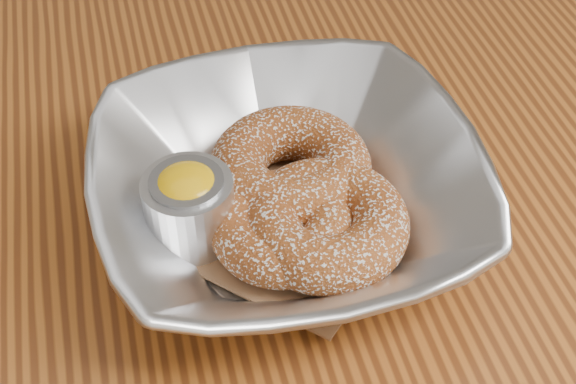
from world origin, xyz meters
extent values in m
cube|color=brown|center=(0.00, 0.00, 0.73)|extent=(1.20, 0.80, 0.04)
cube|color=#5F2F12|center=(0.54, 0.34, 0.35)|extent=(0.06, 0.06, 0.71)
imported|color=silver|center=(0.00, -0.06, 0.78)|extent=(0.25, 0.25, 0.06)
cube|color=brown|center=(0.00, -0.06, 0.76)|extent=(0.21, 0.21, 0.00)
torus|color=brown|center=(0.01, -0.03, 0.78)|extent=(0.14, 0.14, 0.04)
torus|color=brown|center=(-0.01, -0.08, 0.78)|extent=(0.12, 0.12, 0.03)
torus|color=brown|center=(0.02, -0.09, 0.78)|extent=(0.14, 0.14, 0.04)
cylinder|color=silver|center=(-0.06, -0.06, 0.78)|extent=(0.06, 0.06, 0.05)
cylinder|color=gray|center=(-0.06, -0.06, 0.79)|extent=(0.05, 0.05, 0.04)
ellipsoid|color=#FFB907|center=(-0.06, -0.06, 0.80)|extent=(0.04, 0.04, 0.03)
camera|label=1|loc=(-0.08, -0.41, 1.15)|focal=50.00mm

